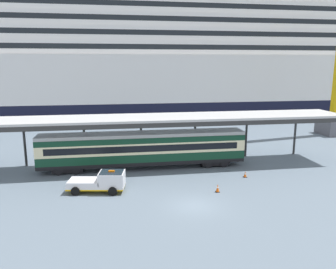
% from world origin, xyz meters
% --- Properties ---
extents(ground_plane, '(400.00, 400.00, 0.00)m').
position_xyz_m(ground_plane, '(0.00, 0.00, 0.00)').
color(ground_plane, slate).
extents(cruise_ship, '(144.31, 26.85, 37.23)m').
position_xyz_m(cruise_ship, '(-11.66, 52.75, 13.14)').
color(cruise_ship, black).
rests_on(cruise_ship, ground).
extents(platform_canopy, '(46.53, 5.70, 5.80)m').
position_xyz_m(platform_canopy, '(-3.26, 11.38, 5.53)').
color(platform_canopy, '#BDBDBD').
rests_on(platform_canopy, ground).
extents(train_carriage, '(22.73, 2.81, 4.11)m').
position_xyz_m(train_carriage, '(-3.26, 10.95, 2.31)').
color(train_carriage, black).
rests_on(train_carriage, ground).
extents(service_truck, '(5.46, 2.89, 2.02)m').
position_xyz_m(service_truck, '(-7.66, 4.53, 0.99)').
color(service_truck, white).
rests_on(service_truck, ground).
extents(traffic_cone_near, '(0.36, 0.36, 0.62)m').
position_xyz_m(traffic_cone_near, '(6.92, 6.17, 0.31)').
color(traffic_cone_near, black).
rests_on(traffic_cone_near, ground).
extents(traffic_cone_mid, '(0.36, 0.36, 0.77)m').
position_xyz_m(traffic_cone_mid, '(2.85, 2.66, 0.38)').
color(traffic_cone_mid, black).
rests_on(traffic_cone_mid, ground).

